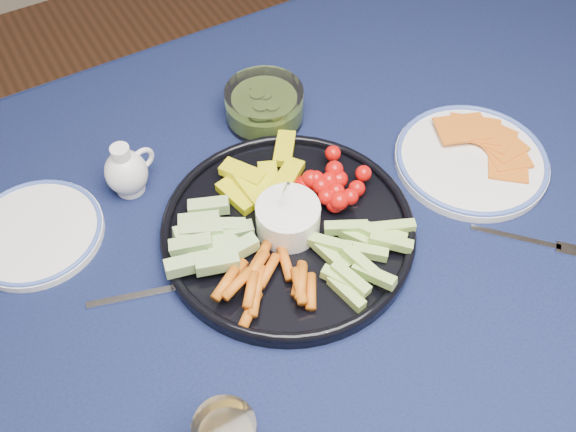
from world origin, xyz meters
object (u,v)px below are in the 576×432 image
cheese_plate (472,158)px  side_plate_extra (35,232)px  crudite_platter (286,227)px  creamer_pitcher (127,171)px  pickle_bowl (264,106)px  dining_table (349,252)px

cheese_plate → side_plate_extra: 0.68m
crudite_platter → creamer_pitcher: (-0.16, 0.20, 0.02)m
pickle_bowl → crudite_platter: bearing=-111.7°
dining_table → side_plate_extra: (-0.42, 0.21, 0.10)m
dining_table → crudite_platter: size_ratio=4.52×
cheese_plate → creamer_pitcher: bearing=155.4°
crudite_platter → cheese_plate: size_ratio=1.52×
dining_table → pickle_bowl: bearing=92.4°
dining_table → crudite_platter: crudite_platter is taller
crudite_platter → dining_table: bearing=-12.7°
pickle_bowl → cheese_plate: pickle_bowl is taller
pickle_bowl → cheese_plate: (0.23, -0.26, -0.01)m
crudite_platter → pickle_bowl: crudite_platter is taller
pickle_bowl → cheese_plate: size_ratio=0.54×
pickle_bowl → cheese_plate: 0.35m
side_plate_extra → pickle_bowl: bearing=6.7°
dining_table → cheese_plate: cheese_plate is taller
pickle_bowl → side_plate_extra: 0.41m
creamer_pitcher → pickle_bowl: (0.25, 0.03, -0.01)m
creamer_pitcher → cheese_plate: creamer_pitcher is taller
dining_table → crudite_platter: (-0.10, 0.02, 0.11)m
crudite_platter → creamer_pitcher: size_ratio=4.07×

